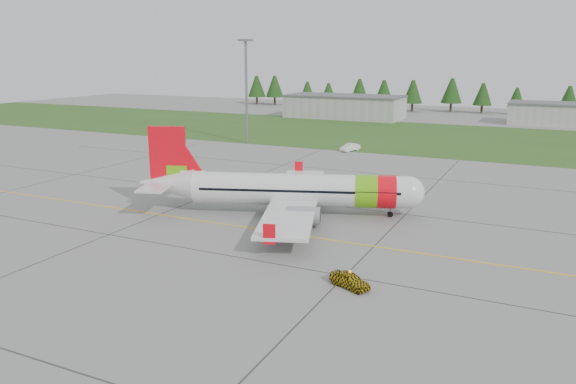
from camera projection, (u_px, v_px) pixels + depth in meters
The scene contains 10 objects.
ground at pixel (239, 257), 49.80m from camera, with size 320.00×320.00×0.00m, color gray.
aircraft at pixel (293, 190), 62.66m from camera, with size 30.97×29.40×9.73m.
follow_me_car at pixel (350, 266), 43.05m from camera, with size 1.41×1.20×3.51m, color gold.
service_van at pixel (350, 140), 103.88m from camera, with size 1.51×1.43×4.33m, color silver.
grass_strip at pixel (430, 137), 121.66m from camera, with size 320.00×50.00×0.03m, color #30561E.
taxi_guideline at pixel (279, 232), 56.81m from camera, with size 120.00×0.25×0.02m, color gold.
hangar_west at pixel (344, 107), 158.03m from camera, with size 32.00×14.00×6.00m, color #A8A8A3.
hangar_east at pixel (560, 115), 142.13m from camera, with size 24.00×12.00×5.20m, color #A8A8A3.
floodlight_mast at pixel (246, 93), 111.62m from camera, with size 0.50×0.50×20.00m, color slate.
treeline at pixel (470, 97), 169.54m from camera, with size 160.00×8.00×10.00m, color #1C3F14, non-canonical shape.
Camera 1 is at (24.18, -40.50, 17.56)m, focal length 35.00 mm.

